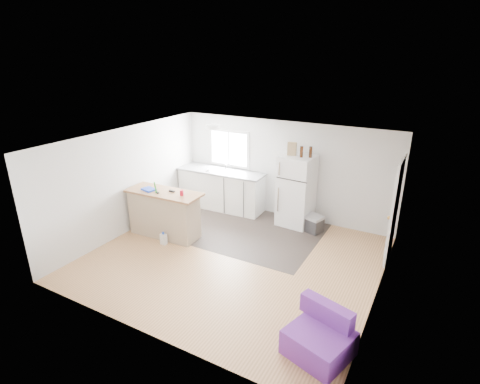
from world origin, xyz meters
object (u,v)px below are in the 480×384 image
at_px(purple_seat, 320,338).
at_px(cleaner_jug, 164,239).
at_px(mop, 155,227).
at_px(bottle_right, 311,152).
at_px(cardboard_box, 292,149).
at_px(red_cup, 182,193).
at_px(blue_tray, 149,189).
at_px(bottle_left, 301,152).
at_px(kitchen_cabinets, 222,189).
at_px(peninsula, 164,213).
at_px(refrigerator, 296,191).
at_px(cooler, 311,223).

bearing_deg(purple_seat, cleaner_jug, 177.31).
xyz_separation_m(mop, bottle_right, (2.82, 2.13, 1.59)).
bearing_deg(cardboard_box, cleaner_jug, -129.85).
xyz_separation_m(red_cup, blue_tray, (-0.84, -0.09, -0.04)).
xyz_separation_m(bottle_left, bottle_right, (0.19, 0.07, 0.00)).
bearing_deg(kitchen_cabinets, peninsula, -100.05).
relative_size(peninsula, cardboard_box, 5.83).
bearing_deg(kitchen_cabinets, refrigerator, -2.51).
height_order(peninsula, bottle_right, bottle_right).
height_order(refrigerator, mop, refrigerator).
xyz_separation_m(cardboard_box, bottle_left, (0.25, -0.06, -0.02)).
distance_m(blue_tray, cardboard_box, 3.34).
bearing_deg(refrigerator, purple_seat, -60.09).
relative_size(peninsula, mop, 1.30).
height_order(refrigerator, blue_tray, refrigerator).
bearing_deg(blue_tray, cleaner_jug, -26.57).
bearing_deg(bottle_left, cleaner_jug, -134.02).
height_order(kitchen_cabinets, refrigerator, refrigerator).
relative_size(cooler, blue_tray, 2.02).
bearing_deg(red_cup, cooler, 37.96).
distance_m(mop, bottle_left, 3.70).
bearing_deg(bottle_right, mop, -142.85).
bearing_deg(bottle_right, peninsula, -143.15).
distance_m(kitchen_cabinets, cooler, 2.58).
distance_m(cleaner_jug, bottle_right, 3.76).
height_order(kitchen_cabinets, peninsula, kitchen_cabinets).
xyz_separation_m(cleaner_jug, bottle_right, (2.39, 2.35, 1.70)).
height_order(red_cup, bottle_left, bottle_left).
bearing_deg(bottle_left, peninsula, -142.16).
distance_m(refrigerator, cardboard_box, 1.01).
height_order(blue_tray, bottle_right, bottle_right).
xyz_separation_m(cooler, cardboard_box, (-0.63, 0.16, 1.65)).
relative_size(peninsula, cooler, 2.89).
relative_size(blue_tray, cardboard_box, 1.00).
bearing_deg(blue_tray, bottle_right, 34.91).
height_order(kitchen_cabinets, red_cup, kitchen_cabinets).
distance_m(purple_seat, bottle_right, 4.34).
relative_size(red_cup, blue_tray, 0.40).
bearing_deg(kitchen_cabinets, cleaner_jug, -92.77).
bearing_deg(red_cup, refrigerator, 47.13).
xyz_separation_m(cleaner_jug, red_cup, (0.27, 0.37, 0.99)).
relative_size(cleaner_jug, bottle_right, 1.16).
bearing_deg(blue_tray, kitchen_cabinets, 74.01).
distance_m(kitchen_cabinets, red_cup, 2.09).
bearing_deg(cleaner_jug, bottle_right, 46.19).
bearing_deg(cleaner_jug, cardboard_box, 51.80).
height_order(peninsula, blue_tray, blue_tray).
xyz_separation_m(red_cup, cardboard_box, (1.68, 1.96, 0.73)).
height_order(cleaner_jug, cardboard_box, cardboard_box).
relative_size(purple_seat, cardboard_box, 3.27).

